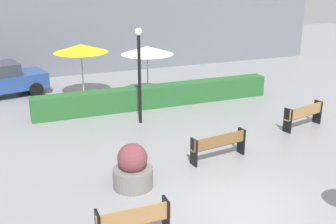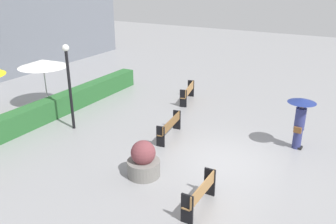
{
  "view_description": "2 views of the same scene",
  "coord_description": "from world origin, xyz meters",
  "px_view_note": "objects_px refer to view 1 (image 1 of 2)",
  "views": [
    {
      "loc": [
        -4.98,
        -7.5,
        5.48
      ],
      "look_at": [
        -0.52,
        3.68,
        1.39
      ],
      "focal_mm": 44.03,
      "sensor_mm": 36.0,
      "label": 1
    },
    {
      "loc": [
        -10.59,
        -3.58,
        6.2
      ],
      "look_at": [
        1.38,
        3.11,
        0.8
      ],
      "focal_mm": 37.76,
      "sensor_mm": 36.0,
      "label": 2
    }
  ],
  "objects_px": {
    "bench_near_left": "(133,221)",
    "patio_umbrella_white": "(147,50)",
    "planter_pot": "(133,169)",
    "lamp_post": "(139,66)",
    "bench_mid_center": "(219,144)",
    "bench_far_right": "(304,114)",
    "patio_umbrella_yellow": "(81,48)"
  },
  "relations": [
    {
      "from": "bench_near_left",
      "to": "planter_pot",
      "type": "xyz_separation_m",
      "value": [
        0.7,
        2.34,
        0.0
      ]
    },
    {
      "from": "bench_mid_center",
      "to": "bench_far_right",
      "type": "bearing_deg",
      "value": 16.74
    },
    {
      "from": "planter_pot",
      "to": "patio_umbrella_yellow",
      "type": "height_order",
      "value": "patio_umbrella_yellow"
    },
    {
      "from": "planter_pot",
      "to": "patio_umbrella_white",
      "type": "xyz_separation_m",
      "value": [
        3.06,
        7.62,
        1.69
      ]
    },
    {
      "from": "planter_pot",
      "to": "lamp_post",
      "type": "height_order",
      "value": "lamp_post"
    },
    {
      "from": "patio_umbrella_white",
      "to": "bench_mid_center",
      "type": "bearing_deg",
      "value": -90.95
    },
    {
      "from": "bench_mid_center",
      "to": "bench_near_left",
      "type": "relative_size",
      "value": 1.18
    },
    {
      "from": "planter_pot",
      "to": "bench_near_left",
      "type": "bearing_deg",
      "value": -106.75
    },
    {
      "from": "patio_umbrella_yellow",
      "to": "bench_mid_center",
      "type": "bearing_deg",
      "value": -71.86
    },
    {
      "from": "patio_umbrella_white",
      "to": "bench_near_left",
      "type": "bearing_deg",
      "value": -110.71
    },
    {
      "from": "bench_near_left",
      "to": "lamp_post",
      "type": "height_order",
      "value": "lamp_post"
    },
    {
      "from": "bench_near_left",
      "to": "lamp_post",
      "type": "xyz_separation_m",
      "value": [
        2.44,
        7.02,
        1.71
      ]
    },
    {
      "from": "planter_pot",
      "to": "patio_umbrella_white",
      "type": "height_order",
      "value": "patio_umbrella_white"
    },
    {
      "from": "bench_mid_center",
      "to": "planter_pot",
      "type": "xyz_separation_m",
      "value": [
        -2.95,
        -0.64,
        0.01
      ]
    },
    {
      "from": "bench_mid_center",
      "to": "patio_umbrella_yellow",
      "type": "distance_m",
      "value": 8.61
    },
    {
      "from": "lamp_post",
      "to": "patio_umbrella_yellow",
      "type": "relative_size",
      "value": 1.45
    },
    {
      "from": "lamp_post",
      "to": "patio_umbrella_white",
      "type": "relative_size",
      "value": 1.51
    },
    {
      "from": "planter_pot",
      "to": "bench_far_right",
      "type": "bearing_deg",
      "value": 14.94
    },
    {
      "from": "bench_mid_center",
      "to": "bench_far_right",
      "type": "relative_size",
      "value": 1.03
    },
    {
      "from": "bench_near_left",
      "to": "lamp_post",
      "type": "bearing_deg",
      "value": 70.84
    },
    {
      "from": "bench_mid_center",
      "to": "patio_umbrella_white",
      "type": "distance_m",
      "value": 7.19
    },
    {
      "from": "lamp_post",
      "to": "patio_umbrella_yellow",
      "type": "bearing_deg",
      "value": 109.6
    },
    {
      "from": "bench_mid_center",
      "to": "patio_umbrella_white",
      "type": "xyz_separation_m",
      "value": [
        0.12,
        6.98,
        1.7
      ]
    },
    {
      "from": "bench_far_right",
      "to": "bench_mid_center",
      "type": "bearing_deg",
      "value": -163.26
    },
    {
      "from": "bench_far_right",
      "to": "planter_pot",
      "type": "xyz_separation_m",
      "value": [
        -7.17,
        -1.91,
        -0.01
      ]
    },
    {
      "from": "bench_near_left",
      "to": "planter_pot",
      "type": "height_order",
      "value": "planter_pot"
    },
    {
      "from": "bench_near_left",
      "to": "planter_pot",
      "type": "distance_m",
      "value": 2.44
    },
    {
      "from": "lamp_post",
      "to": "bench_far_right",
      "type": "bearing_deg",
      "value": -27.0
    },
    {
      "from": "bench_near_left",
      "to": "patio_umbrella_white",
      "type": "relative_size",
      "value": 0.67
    },
    {
      "from": "bench_mid_center",
      "to": "lamp_post",
      "type": "height_order",
      "value": "lamp_post"
    },
    {
      "from": "planter_pot",
      "to": "lamp_post",
      "type": "distance_m",
      "value": 5.28
    },
    {
      "from": "patio_umbrella_yellow",
      "to": "patio_umbrella_white",
      "type": "bearing_deg",
      "value": -20.52
    }
  ]
}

